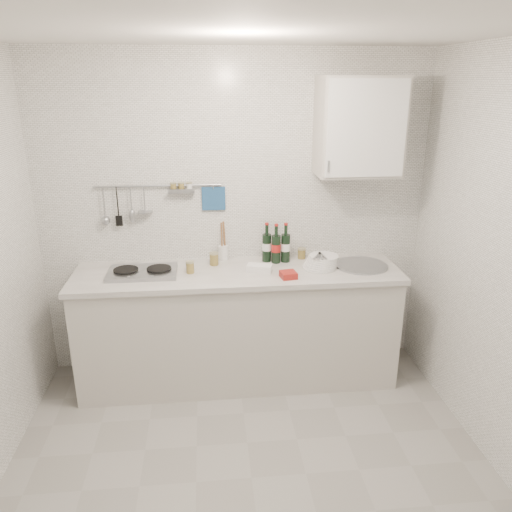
{
  "coord_description": "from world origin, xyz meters",
  "views": [
    {
      "loc": [
        -0.22,
        -2.38,
        2.27
      ],
      "look_at": [
        0.12,
        0.9,
        1.1
      ],
      "focal_mm": 35.0,
      "sensor_mm": 36.0,
      "label": 1
    }
  ],
  "objects": [
    {
      "name": "plate_stack_hob",
      "position": [
        -0.68,
        1.14,
        0.93
      ],
      "size": [
        0.31,
        0.31,
        0.02
      ],
      "rotation": [
        0.0,
        0.0,
        -0.13
      ],
      "color": "#4D6DAF",
      "rests_on": "counter"
    },
    {
      "name": "counter",
      "position": [
        0.01,
        1.1,
        0.43
      ],
      "size": [
        2.44,
        0.64,
        0.96
      ],
      "color": "#B5B0A7",
      "rests_on": "floor"
    },
    {
      "name": "strawberry_punnet",
      "position": [
        0.36,
        0.92,
        0.94
      ],
      "size": [
        0.13,
        0.13,
        0.05
      ],
      "primitive_type": "cube",
      "rotation": [
        0.0,
        0.0,
        0.17
      ],
      "color": "#AD2C13",
      "rests_on": "counter"
    },
    {
      "name": "back_wall",
      "position": [
        0.0,
        1.4,
        1.25
      ],
      "size": [
        3.0,
        0.02,
        2.5
      ],
      "primitive_type": "cube",
      "color": "silver",
      "rests_on": "floor"
    },
    {
      "name": "utensil_crock",
      "position": [
        -0.1,
        1.35,
        1.0
      ],
      "size": [
        0.08,
        0.08,
        0.32
      ],
      "rotation": [
        0.0,
        0.0,
        -0.28
      ],
      "color": "white",
      "rests_on": "counter"
    },
    {
      "name": "plate_stack_sink",
      "position": [
        0.64,
        1.11,
        0.97
      ],
      "size": [
        0.28,
        0.26,
        0.1
      ],
      "rotation": [
        0.0,
        0.0,
        -0.19
      ],
      "color": "white",
      "rests_on": "counter"
    },
    {
      "name": "wall_cabinet",
      "position": [
        0.9,
        1.22,
        1.95
      ],
      "size": [
        0.6,
        0.38,
        0.7
      ],
      "color": "#B5B0A7",
      "rests_on": "back_wall"
    },
    {
      "name": "jar_a",
      "position": [
        -0.17,
        1.24,
        0.97
      ],
      "size": [
        0.07,
        0.07,
        0.1
      ],
      "rotation": [
        0.0,
        0.0,
        -0.13
      ],
      "color": "olive",
      "rests_on": "counter"
    },
    {
      "name": "wall_rail",
      "position": [
        -0.6,
        1.37,
        1.43
      ],
      "size": [
        0.98,
        0.09,
        0.34
      ],
      "color": "#93969B",
      "rests_on": "back_wall"
    },
    {
      "name": "jar_c",
      "position": [
        0.59,
        1.2,
        0.96
      ],
      "size": [
        0.06,
        0.06,
        0.08
      ],
      "rotation": [
        0.0,
        0.0,
        0.37
      ],
      "color": "olive",
      "rests_on": "counter"
    },
    {
      "name": "jar_b",
      "position": [
        0.53,
        1.32,
        0.96
      ],
      "size": [
        0.07,
        0.07,
        0.08
      ],
      "rotation": [
        0.0,
        0.0,
        -0.28
      ],
      "color": "olive",
      "rests_on": "counter"
    },
    {
      "name": "ceiling",
      "position": [
        0.0,
        0.0,
        2.5
      ],
      "size": [
        3.0,
        3.0,
        0.0
      ],
      "primitive_type": "plane",
      "rotation": [
        3.14,
        0.0,
        0.0
      ],
      "color": "silver",
      "rests_on": "back_wall"
    },
    {
      "name": "wine_bottles",
      "position": [
        0.31,
        1.27,
        1.07
      ],
      "size": [
        0.22,
        0.11,
        0.31
      ],
      "rotation": [
        0.0,
        0.0,
        -0.16
      ],
      "color": "black",
      "rests_on": "counter"
    },
    {
      "name": "butter_dish",
      "position": [
        0.16,
        1.06,
        0.95
      ],
      "size": [
        0.2,
        0.14,
        0.05
      ],
      "primitive_type": "cube",
      "rotation": [
        0.0,
        0.0,
        -0.29
      ],
      "color": "white",
      "rests_on": "counter"
    },
    {
      "name": "floor",
      "position": [
        0.0,
        0.0,
        0.0
      ],
      "size": [
        3.0,
        3.0,
        0.0
      ],
      "primitive_type": "plane",
      "color": "gray",
      "rests_on": "ground"
    },
    {
      "name": "jar_d",
      "position": [
        -0.35,
        1.09,
        0.97
      ],
      "size": [
        0.06,
        0.06,
        0.09
      ],
      "rotation": [
        0.0,
        0.0,
        0.05
      ],
      "color": "olive",
      "rests_on": "counter"
    }
  ]
}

